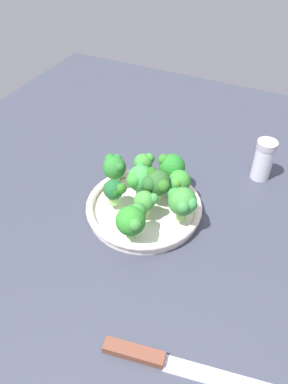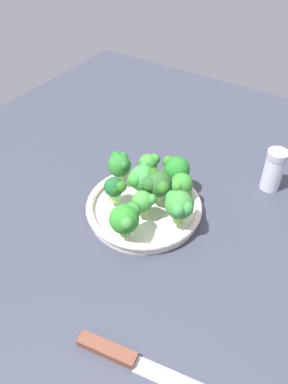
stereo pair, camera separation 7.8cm
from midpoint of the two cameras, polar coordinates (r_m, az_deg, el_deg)
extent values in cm
cube|color=#373B49|center=(83.83, 5.28, -3.50)|extent=(130.00, 130.00, 2.50)
cylinder|color=silver|center=(81.88, 2.74, -2.84)|extent=(23.64, 23.64, 1.27)
torus|color=silver|center=(80.90, 2.77, -2.12)|extent=(24.62, 24.62, 1.55)
cylinder|color=#9CC768|center=(80.42, 4.89, -0.61)|extent=(1.83, 1.83, 2.48)
sphere|color=#2B5C27|center=(78.44, 5.02, 1.02)|extent=(5.46, 5.46, 5.46)
sphere|color=#236019|center=(78.75, 4.24, 2.46)|extent=(3.07, 3.07, 3.07)
sphere|color=#275726|center=(77.34, 3.80, 1.00)|extent=(3.27, 3.27, 3.27)
sphere|color=#2B6821|center=(76.49, 5.79, 0.53)|extent=(2.72, 2.72, 2.72)
cylinder|color=#7DC45E|center=(73.24, 0.17, -5.84)|extent=(1.90, 1.90, 2.26)
sphere|color=#2D8728|center=(71.07, 0.18, -4.22)|extent=(5.68, 5.68, 5.68)
sphere|color=#337F31|center=(71.99, 1.39, -2.89)|extent=(3.31, 3.31, 3.31)
sphere|color=#388334|center=(69.00, 0.69, -4.85)|extent=(2.57, 2.57, 2.57)
cylinder|color=#A3C861|center=(77.57, 2.66, -2.74)|extent=(2.30, 2.30, 1.82)
sphere|color=#428F39|center=(75.98, 2.72, -1.50)|extent=(4.28, 4.28, 4.28)
sphere|color=#3E872E|center=(75.14, 1.89, -1.48)|extent=(1.85, 1.85, 1.85)
sphere|color=#388B3C|center=(75.69, 3.91, -1.19)|extent=(2.28, 2.28, 2.28)
cylinder|color=#96D76C|center=(80.34, -1.62, -0.67)|extent=(2.51, 2.51, 2.12)
sphere|color=#1C5A2A|center=(78.72, -1.65, 0.64)|extent=(4.24, 4.24, 4.24)
sphere|color=#20691A|center=(77.64, -1.49, 0.26)|extent=(2.01, 2.01, 2.01)
sphere|color=#2A6B1D|center=(77.41, -0.54, 0.69)|extent=(2.28, 2.28, 2.28)
cylinder|color=#9DD965|center=(82.17, 2.70, 0.49)|extent=(2.26, 2.26, 2.20)
sphere|color=#398E41|center=(80.25, 2.77, 2.08)|extent=(5.73, 5.73, 5.73)
sphere|color=#2D8B39|center=(78.81, 3.73, 1.80)|extent=(2.71, 2.71, 2.71)
sphere|color=green|center=(78.66, 1.54, 1.80)|extent=(3.27, 3.27, 3.27)
cylinder|color=#9BCD62|center=(85.89, 3.22, 2.79)|extent=(2.04, 2.04, 2.65)
sphere|color=#3C8532|center=(84.23, 3.29, 4.21)|extent=(4.18, 4.18, 4.18)
sphere|color=green|center=(82.58, 2.88, 3.85)|extent=(1.90, 1.90, 1.90)
sphere|color=#318531|center=(84.25, 4.29, 4.81)|extent=(2.35, 2.35, 2.35)
cylinder|color=#87B855|center=(82.15, 8.24, -0.24)|extent=(2.75, 2.75, 1.67)
sphere|color=#36892F|center=(80.58, 8.41, 1.03)|extent=(4.83, 4.83, 4.83)
sphere|color=#2E7E39|center=(79.33, 7.53, 0.69)|extent=(2.83, 2.83, 2.83)
sphere|color=#3B8628|center=(78.89, 7.86, 0.75)|extent=(2.33, 2.33, 2.33)
cylinder|color=#7CBB5A|center=(76.08, 8.09, -3.81)|extent=(2.04, 2.04, 2.80)
sphere|color=#3B8637|center=(73.83, 8.33, -2.04)|extent=(5.66, 5.66, 5.66)
sphere|color=#37853E|center=(71.69, 8.26, -2.86)|extent=(2.57, 2.57, 2.57)
sphere|color=#378E42|center=(72.65, 9.34, -2.50)|extent=(2.99, 2.99, 2.99)
sphere|color=green|center=(74.68, 7.35, -0.99)|extent=(2.99, 2.99, 2.99)
cylinder|color=#94CD64|center=(85.75, -1.02, 2.48)|extent=(2.11, 2.11, 1.94)
sphere|color=#29742C|center=(84.10, -1.04, 3.88)|extent=(5.17, 5.17, 5.17)
sphere|color=#247623|center=(84.48, -1.49, 5.09)|extent=(2.68, 2.68, 2.68)
sphere|color=#227930|center=(84.86, -0.55, 5.06)|extent=(2.40, 2.40, 2.40)
sphere|color=#28692C|center=(82.15, -0.30, 3.90)|extent=(2.07, 2.07, 2.07)
cylinder|color=#8BC06A|center=(85.26, 7.40, 1.77)|extent=(2.53, 2.53, 1.86)
sphere|color=#247A28|center=(83.50, 7.57, 3.24)|extent=(5.78, 5.78, 5.78)
sphere|color=#2F7123|center=(82.96, 6.42, 4.38)|extent=(2.69, 2.69, 2.69)
sphere|color=#356830|center=(84.27, 6.67, 4.01)|extent=(2.86, 2.86, 2.86)
cube|color=brown|center=(63.53, -1.74, -22.59)|extent=(9.83, 3.79, 1.50)
cylinder|color=silver|center=(91.65, 20.99, 2.59)|extent=(4.37, 4.37, 8.47)
cylinder|color=#BFB0BF|center=(88.81, 21.76, 5.09)|extent=(4.59, 4.59, 1.53)
camera|label=1|loc=(0.04, -87.13, 2.55)|focal=35.78mm
camera|label=2|loc=(0.04, 92.87, -2.55)|focal=35.78mm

